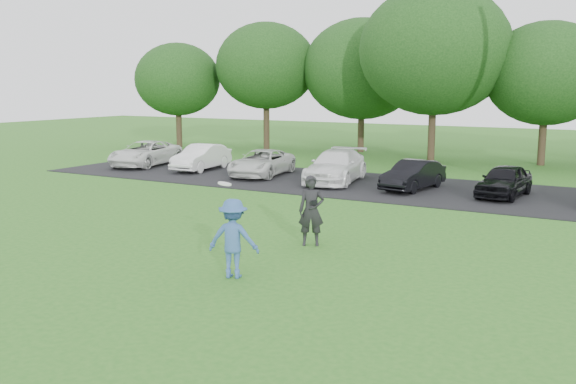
% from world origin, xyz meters
% --- Properties ---
extents(ground, '(100.00, 100.00, 0.00)m').
position_xyz_m(ground, '(0.00, 0.00, 0.00)').
color(ground, '#2B6C1E').
rests_on(ground, ground).
extents(parking_lot, '(32.00, 6.50, 0.03)m').
position_xyz_m(parking_lot, '(0.00, 13.00, 0.01)').
color(parking_lot, black).
rests_on(parking_lot, ground).
extents(frisbee_player, '(1.17, 0.89, 1.98)m').
position_xyz_m(frisbee_player, '(0.36, 0.62, 0.81)').
color(frisbee_player, '#385E9E').
rests_on(frisbee_player, ground).
extents(camera_bystander, '(0.74, 0.64, 1.71)m').
position_xyz_m(camera_bystander, '(0.53, 3.71, 0.85)').
color(camera_bystander, black).
rests_on(camera_bystander, ground).
extents(parked_cars, '(29.10, 4.86, 1.25)m').
position_xyz_m(parked_cars, '(-1.43, 13.05, 0.60)').
color(parked_cars, white).
rests_on(parked_cars, parking_lot).
extents(tree_row, '(42.39, 9.85, 8.64)m').
position_xyz_m(tree_row, '(1.51, 22.76, 4.91)').
color(tree_row, '#38281C').
rests_on(tree_row, ground).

